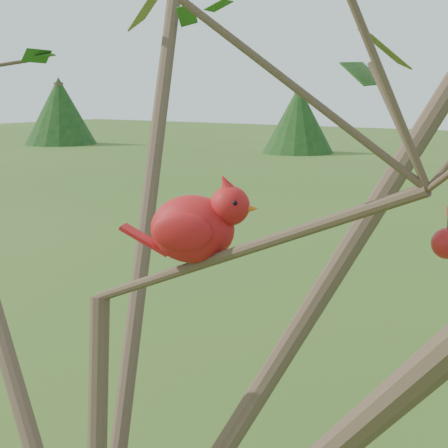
% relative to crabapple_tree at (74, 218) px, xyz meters
% --- Properties ---
extents(crabapple_tree, '(2.35, 2.05, 2.95)m').
position_rel_crabapple_tree_xyz_m(crabapple_tree, '(0.00, 0.00, 0.00)').
color(crabapple_tree, '#423223').
rests_on(crabapple_tree, ground).
extents(cardinal, '(0.21, 0.14, 0.15)m').
position_rel_crabapple_tree_xyz_m(cardinal, '(0.16, 0.11, -0.01)').
color(cardinal, '#B31A0F').
rests_on(cardinal, ground).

